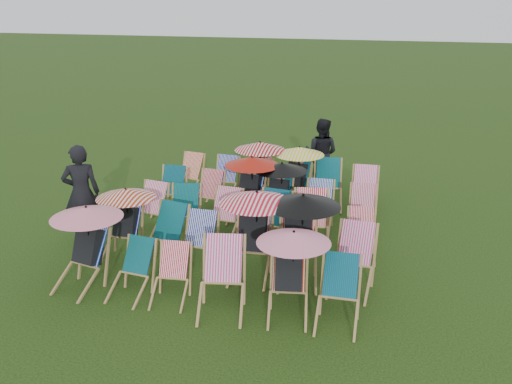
% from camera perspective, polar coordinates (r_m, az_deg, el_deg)
% --- Properties ---
extents(ground, '(100.00, 100.00, 0.00)m').
position_cam_1_polar(ground, '(10.58, -1.08, -5.29)').
color(ground, black).
rests_on(ground, ground).
extents(deckchair_0, '(1.11, 1.19, 1.32)m').
position_cam_1_polar(deckchair_0, '(9.26, -16.91, -5.21)').
color(deckchair_0, '#A6824D').
rests_on(deckchair_0, ground).
extents(deckchair_1, '(0.63, 0.82, 0.84)m').
position_cam_1_polar(deckchair_1, '(8.93, -12.40, -7.69)').
color(deckchair_1, '#A6824D').
rests_on(deckchair_1, ground).
extents(deckchair_2, '(0.62, 0.80, 0.82)m').
position_cam_1_polar(deckchair_2, '(8.71, -8.52, -8.25)').
color(deckchair_2, '#A6824D').
rests_on(deckchair_2, ground).
extents(deckchair_3, '(0.86, 1.07, 1.03)m').
position_cam_1_polar(deckchair_3, '(8.29, -3.46, -8.69)').
color(deckchair_3, '#A6824D').
rests_on(deckchair_3, ground).
extents(deckchair_4, '(1.06, 1.15, 1.26)m').
position_cam_1_polar(deckchair_4, '(8.14, 3.40, -8.09)').
color(deckchair_4, '#A6824D').
rests_on(deckchair_4, ground).
extents(deckchair_5, '(0.63, 0.86, 0.92)m').
position_cam_1_polar(deckchair_5, '(8.09, 8.25, -10.12)').
color(deckchair_5, '#A6824D').
rests_on(deckchair_5, ground).
extents(deckchair_6, '(1.03, 1.07, 1.22)m').
position_cam_1_polar(deckchair_6, '(10.17, -13.13, -2.93)').
color(deckchair_6, '#A6824D').
rests_on(deckchair_6, ground).
extents(deckchair_7, '(0.81, 1.02, 0.99)m').
position_cam_1_polar(deckchair_7, '(9.80, -9.40, -4.47)').
color(deckchair_7, '#A6824D').
rests_on(deckchair_7, ground).
extents(deckchair_8, '(0.62, 0.86, 0.92)m').
position_cam_1_polar(deckchair_8, '(9.56, -5.97, -5.18)').
color(deckchair_8, '#A6824D').
rests_on(deckchair_8, ground).
extents(deckchair_9, '(1.19, 1.27, 1.42)m').
position_cam_1_polar(deckchair_9, '(9.19, -0.34, -4.14)').
color(deckchair_9, '#A6824D').
rests_on(deckchair_9, ground).
extents(deckchair_10, '(1.19, 1.30, 1.42)m').
position_cam_1_polar(deckchair_10, '(9.08, 4.34, -4.50)').
color(deckchair_10, '#A6824D').
rests_on(deckchair_10, ground).
extents(deckchair_11, '(0.73, 0.96, 0.99)m').
position_cam_1_polar(deckchair_11, '(8.98, 9.64, -6.79)').
color(deckchair_11, '#A6824D').
rests_on(deckchair_11, ground).
extents(deckchair_12, '(0.72, 0.92, 0.93)m').
position_cam_1_polar(deckchair_12, '(11.14, -10.86, -1.77)').
color(deckchair_12, '#A6824D').
rests_on(deckchair_12, ground).
extents(deckchair_13, '(0.77, 0.96, 0.94)m').
position_cam_1_polar(deckchair_13, '(10.86, -7.27, -2.12)').
color(deckchair_13, '#A6824D').
rests_on(deckchair_13, ground).
extents(deckchair_14, '(0.69, 0.91, 0.93)m').
position_cam_1_polar(deckchair_14, '(10.63, -3.46, -2.49)').
color(deckchair_14, '#A6824D').
rests_on(deckchair_14, ground).
extents(deckchair_15, '(0.77, 0.99, 0.99)m').
position_cam_1_polar(deckchair_15, '(10.28, 1.31, -3.03)').
color(deckchair_15, '#A6824D').
rests_on(deckchair_15, ground).
extents(deckchair_16, '(0.85, 1.06, 1.03)m').
position_cam_1_polar(deckchair_16, '(10.25, 5.56, -3.10)').
color(deckchair_16, '#A6824D').
rests_on(deckchair_16, ground).
extents(deckchair_17, '(0.63, 0.81, 0.82)m').
position_cam_1_polar(deckchair_17, '(10.12, 10.47, -4.29)').
color(deckchair_17, '#A6824D').
rests_on(deckchair_17, ground).
extents(deckchair_18, '(0.65, 0.88, 0.92)m').
position_cam_1_polar(deckchair_18, '(12.11, -8.64, 0.06)').
color(deckchair_18, '#A6824D').
rests_on(deckchair_18, ground).
extents(deckchair_19, '(0.67, 0.87, 0.89)m').
position_cam_1_polar(deckchair_19, '(11.86, -4.99, -0.28)').
color(deckchair_19, '#A6824D').
rests_on(deckchair_19, ground).
extents(deckchair_20, '(1.10, 1.16, 1.31)m').
position_cam_1_polar(deckchair_20, '(11.49, -0.77, 0.44)').
color(deckchair_20, '#A6824D').
rests_on(deckchair_20, ground).
extents(deckchair_21, '(1.03, 1.07, 1.22)m').
position_cam_1_polar(deckchair_21, '(11.41, 2.28, 0.03)').
color(deckchair_21, '#A6824D').
rests_on(deckchair_21, ground).
extents(deckchair_22, '(0.62, 0.85, 0.90)m').
position_cam_1_polar(deckchair_22, '(11.22, 6.21, -1.45)').
color(deckchair_22, '#A6824D').
rests_on(deckchair_22, ground).
extents(deckchair_23, '(0.62, 0.83, 0.86)m').
position_cam_1_polar(deckchair_23, '(11.22, 10.57, -1.79)').
color(deckchair_23, '#A6824D').
rests_on(deckchair_23, ground).
extents(deckchair_24, '(0.72, 0.91, 0.91)m').
position_cam_1_polar(deckchair_24, '(13.15, -6.95, 1.65)').
color(deckchair_24, '#A6824D').
rests_on(deckchair_24, ground).
extents(deckchair_25, '(0.61, 0.85, 0.91)m').
position_cam_1_polar(deckchair_25, '(12.84, -3.26, 1.33)').
color(deckchair_25, '#A6824D').
rests_on(deckchair_25, ground).
extents(deckchair_26, '(1.12, 1.19, 1.33)m').
position_cam_1_polar(deckchair_26, '(12.56, 0.03, 2.14)').
color(deckchair_26, '#A6824D').
rests_on(deckchair_26, ground).
extents(deckchair_27, '(1.08, 1.15, 1.28)m').
position_cam_1_polar(deckchair_27, '(12.39, 3.94, 1.72)').
color(deckchair_27, '#A6824D').
rests_on(deckchair_27, ground).
extents(deckchair_28, '(0.79, 1.00, 0.99)m').
position_cam_1_polar(deckchair_28, '(12.38, 7.19, 0.73)').
color(deckchair_28, '#A6824D').
rests_on(deckchair_28, ground).
extents(deckchair_29, '(0.64, 0.87, 0.92)m').
position_cam_1_polar(deckchair_29, '(12.23, 10.77, 0.12)').
color(deckchair_29, '#A6824D').
rests_on(deckchair_29, ground).
extents(person_left, '(0.80, 0.70, 1.83)m').
position_cam_1_polar(person_left, '(10.99, -17.06, -0.09)').
color(person_left, black).
rests_on(person_left, ground).
extents(person_rear, '(0.89, 0.75, 1.65)m').
position_cam_1_polar(person_rear, '(13.59, 6.54, 3.90)').
color(person_rear, black).
rests_on(person_rear, ground).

